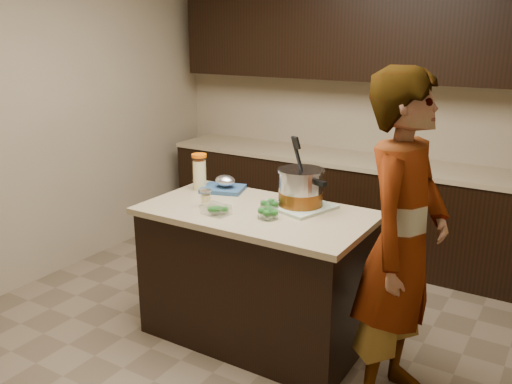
% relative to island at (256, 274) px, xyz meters
% --- Properties ---
extents(ground_plane, '(4.00, 4.00, 0.00)m').
position_rel_island_xyz_m(ground_plane, '(0.00, 0.00, -0.45)').
color(ground_plane, brown).
rests_on(ground_plane, ground).
extents(room_shell, '(4.04, 4.04, 2.72)m').
position_rel_island_xyz_m(room_shell, '(0.00, 0.00, 1.26)').
color(room_shell, tan).
rests_on(room_shell, ground).
extents(back_cabinets, '(3.60, 0.63, 2.33)m').
position_rel_island_xyz_m(back_cabinets, '(0.00, 1.74, 0.49)').
color(back_cabinets, black).
rests_on(back_cabinets, ground).
extents(island, '(1.46, 0.81, 0.90)m').
position_rel_island_xyz_m(island, '(0.00, 0.00, 0.00)').
color(island, black).
rests_on(island, ground).
extents(dish_towel, '(0.45, 0.45, 0.02)m').
position_rel_island_xyz_m(dish_towel, '(0.22, 0.19, 0.46)').
color(dish_towel, '#698F60').
rests_on(dish_towel, island).
extents(stock_pot, '(0.41, 0.38, 0.43)m').
position_rel_island_xyz_m(stock_pot, '(0.22, 0.19, 0.57)').
color(stock_pot, '#B7B7BC').
rests_on(stock_pot, dish_towel).
extents(lemonade_pitcher, '(0.14, 0.14, 0.26)m').
position_rel_island_xyz_m(lemonade_pitcher, '(-0.59, 0.19, 0.57)').
color(lemonade_pitcher, beige).
rests_on(lemonade_pitcher, island).
extents(mason_jar, '(0.09, 0.09, 0.12)m').
position_rel_island_xyz_m(mason_jar, '(-0.31, -0.11, 0.50)').
color(mason_jar, beige).
rests_on(mason_jar, island).
extents(broccoli_tub_left, '(0.13, 0.13, 0.06)m').
position_rel_island_xyz_m(broccoli_tub_left, '(0.07, 0.06, 0.47)').
color(broccoli_tub_left, silver).
rests_on(broccoli_tub_left, island).
extents(broccoli_tub_right, '(0.13, 0.13, 0.06)m').
position_rel_island_xyz_m(broccoli_tub_right, '(0.14, -0.09, 0.48)').
color(broccoli_tub_right, silver).
rests_on(broccoli_tub_right, island).
extents(broccoli_tub_rect, '(0.18, 0.14, 0.06)m').
position_rel_island_xyz_m(broccoli_tub_rect, '(-0.17, -0.20, 0.47)').
color(broccoli_tub_rect, silver).
rests_on(broccoli_tub_rect, island).
extents(blue_tray, '(0.34, 0.30, 0.11)m').
position_rel_island_xyz_m(blue_tray, '(-0.42, 0.24, 0.49)').
color(blue_tray, navy).
rests_on(blue_tray, island).
extents(person, '(0.49, 0.70, 1.84)m').
position_rel_island_xyz_m(person, '(0.98, -0.14, 0.47)').
color(person, gray).
rests_on(person, ground).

